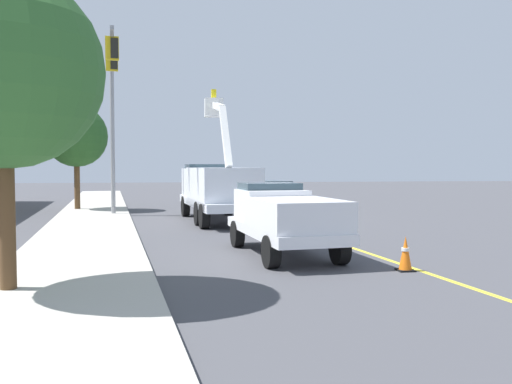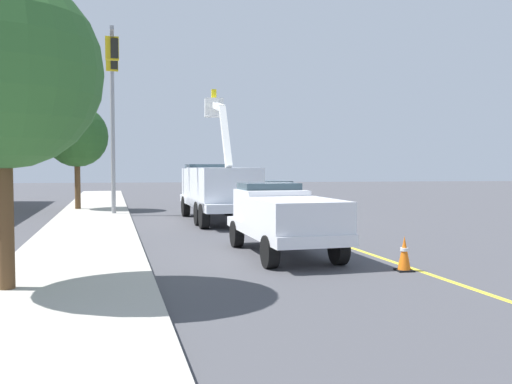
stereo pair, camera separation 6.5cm
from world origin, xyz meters
name	(u,v)px [view 2 (the right image)]	position (x,y,z in m)	size (l,w,h in m)	color
ground	(265,218)	(0.00, 0.00, 0.00)	(120.00, 120.00, 0.00)	#47474C
sidewalk_far_side	(91,222)	(-1.04, 8.16, 0.06)	(60.00, 3.60, 0.12)	#B2ADA3
lane_centre_stripe	(265,218)	(0.00, 0.00, 0.00)	(50.00, 0.16, 0.01)	yellow
utility_bucket_truck	(217,187)	(-0.87, 2.43, 1.60)	(8.45, 3.51, 6.39)	white
service_pickup_truck	(283,217)	(-10.83, 1.17, 1.12)	(5.82, 2.79, 2.06)	white
passing_minivan	(272,192)	(6.70, -1.50, 0.97)	(5.00, 2.49, 1.69)	black
traffic_cone_leading	(404,254)	(-13.56, -1.35, 0.43)	(0.40, 0.40, 0.87)	black
traffic_cone_mid_front	(287,220)	(-4.87, -0.14, 0.42)	(0.40, 0.40, 0.85)	black
traffic_cone_mid_rear	(240,206)	(3.53, 0.85, 0.34)	(0.40, 0.40, 0.69)	black
traffic_signal_mast	(113,95)	(0.88, 7.38, 6.07)	(6.67, 1.06, 8.85)	gray
street_tree_left	(2,71)	(-14.75, 7.58, 4.47)	(3.92, 3.92, 6.44)	brown
street_tree_right	(77,136)	(5.97, 10.05, 4.31)	(3.56, 3.56, 6.10)	brown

